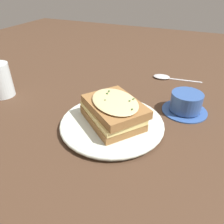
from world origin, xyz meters
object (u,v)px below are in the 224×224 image
(teacup_with_saucer, at_px, (186,103))
(water_glass, at_px, (0,80))
(dinner_plate, at_px, (112,123))
(sandwich, at_px, (113,111))
(spoon, at_px, (164,77))

(teacup_with_saucer, xyz_separation_m, water_glass, (0.55, 0.14, 0.03))
(dinner_plate, distance_m, sandwich, 0.04)
(dinner_plate, bearing_deg, water_glass, -2.23)
(dinner_plate, height_order, water_glass, water_glass)
(dinner_plate, distance_m, spoon, 0.36)
(dinner_plate, xyz_separation_m, sandwich, (-0.00, -0.00, 0.04))
(sandwich, distance_m, teacup_with_saucer, 0.22)
(dinner_plate, relative_size, teacup_with_saucer, 1.96)
(dinner_plate, relative_size, water_glass, 2.51)
(water_glass, bearing_deg, sandwich, 177.91)
(dinner_plate, distance_m, teacup_with_saucer, 0.22)
(dinner_plate, bearing_deg, sandwich, -164.87)
(sandwich, xyz_separation_m, water_glass, (0.39, -0.01, 0.01))
(teacup_with_saucer, bearing_deg, dinner_plate, 138.45)
(dinner_plate, xyz_separation_m, spoon, (-0.06, -0.36, -0.00))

